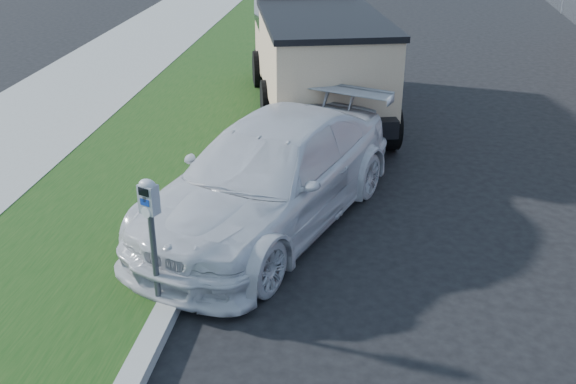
# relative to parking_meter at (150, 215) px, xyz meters

# --- Properties ---
(ground) EXTENTS (120.00, 120.00, 0.00)m
(ground) POSITION_rel_parking_meter_xyz_m (2.71, 0.25, -1.23)
(ground) COLOR black
(ground) RESTS_ON ground
(streetside) EXTENTS (6.12, 50.00, 0.15)m
(streetside) POSITION_rel_parking_meter_xyz_m (-2.85, 2.25, -1.17)
(streetside) COLOR gray
(streetside) RESTS_ON ground
(parking_meter) EXTENTS (0.24, 0.21, 1.51)m
(parking_meter) POSITION_rel_parking_meter_xyz_m (0.00, 0.00, 0.00)
(parking_meter) COLOR #3F4247
(parking_meter) RESTS_ON ground
(white_wagon) EXTENTS (3.71, 5.41, 1.46)m
(white_wagon) POSITION_rel_parking_meter_xyz_m (0.94, 2.37, -0.51)
(white_wagon) COLOR silver
(white_wagon) RESTS_ON ground
(dump_truck) EXTENTS (3.46, 6.07, 2.25)m
(dump_truck) POSITION_rel_parking_meter_xyz_m (1.04, 7.39, 0.03)
(dump_truck) COLOR black
(dump_truck) RESTS_ON ground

